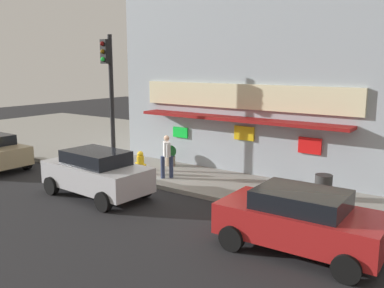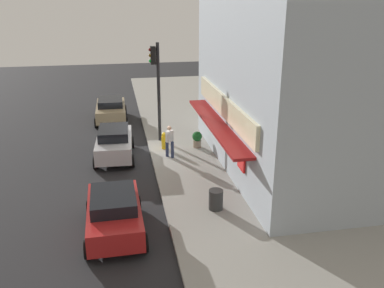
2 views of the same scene
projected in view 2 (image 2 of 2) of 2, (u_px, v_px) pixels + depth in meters
ground_plane at (151, 156)px, 22.03m from camera, size 62.42×62.42×0.00m
sidewalk at (263, 147)px, 23.10m from camera, size 41.62×12.54×0.16m
corner_building at (310, 85)px, 19.48m from camera, size 12.36×9.03×7.81m
traffic_light at (157, 80)px, 22.70m from camera, size 0.32×0.58×5.52m
fire_hydrant at (164, 141)px, 22.45m from camera, size 0.54×0.30×0.93m
trash_can at (216, 200)px, 16.18m from camera, size 0.56×0.56×0.80m
pedestrian at (170, 140)px, 21.15m from camera, size 0.45×0.47×1.68m
potted_plant_by_doorway at (197, 139)px, 22.67m from camera, size 0.53×0.53×0.89m
parked_car_red at (114, 212)px, 14.74m from camera, size 3.97×2.13×1.55m
parked_car_tan at (111, 109)px, 27.87m from camera, size 4.18×2.14×1.52m
parked_car_silver at (114, 142)px, 21.55m from camera, size 4.07×2.16×1.61m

